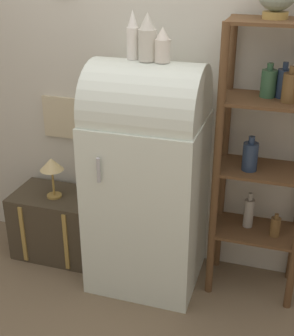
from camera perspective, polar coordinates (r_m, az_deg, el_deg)
name	(u,v)px	position (r m, az deg, el deg)	size (l,w,h in m)	color
ground_plane	(138,293)	(3.39, -1.13, -15.04)	(12.00, 12.00, 0.00)	#7A664C
wall_back	(162,84)	(3.26, 1.86, 10.21)	(7.00, 0.09, 2.70)	beige
refrigerator	(147,175)	(3.12, 0.05, -0.81)	(0.73, 0.68, 1.58)	silver
suitcase_trunk	(58,224)	(3.72, -10.82, -6.67)	(0.64, 0.43, 0.51)	#423828
shelf_unit	(265,150)	(3.02, 14.16, 2.19)	(0.59, 0.37, 1.83)	brown
vase_left	(133,37)	(2.90, -1.75, 15.72)	(0.07, 0.07, 0.29)	white
vase_center	(147,38)	(2.85, 0.04, 15.51)	(0.11, 0.11, 0.28)	beige
vase_right	(163,46)	(2.82, 1.91, 14.66)	(0.09, 0.09, 0.20)	silver
desk_lamp	(52,167)	(3.45, -11.55, 0.17)	(0.17, 0.17, 0.31)	#AD8942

